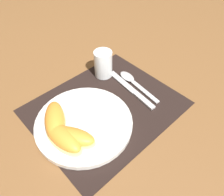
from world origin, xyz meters
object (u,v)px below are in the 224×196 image
(plate, at_px, (84,123))
(citrus_wedge_0, at_px, (55,120))
(fork, at_px, (77,118))
(juice_glass, at_px, (103,65))
(knife, at_px, (132,90))
(citrus_wedge_3, at_px, (71,137))
(spoon, at_px, (132,80))
(citrus_wedge_2, at_px, (63,137))
(citrus_wedge_1, at_px, (57,129))

(plate, distance_m, citrus_wedge_0, 0.08)
(fork, bearing_deg, plate, -72.73)
(juice_glass, relative_size, knife, 0.43)
(juice_glass, height_order, citrus_wedge_3, juice_glass)
(spoon, bearing_deg, citrus_wedge_2, -170.72)
(knife, bearing_deg, citrus_wedge_0, 171.56)
(fork, relative_size, citrus_wedge_0, 1.13)
(spoon, distance_m, citrus_wedge_1, 0.30)
(plate, height_order, citrus_wedge_3, citrus_wedge_3)
(plate, relative_size, citrus_wedge_2, 2.02)
(juice_glass, xyz_separation_m, citrus_wedge_1, (-0.25, -0.11, -0.01))
(plate, bearing_deg, citrus_wedge_2, -168.94)
(fork, relative_size, citrus_wedge_2, 1.22)
(citrus_wedge_0, bearing_deg, plate, -34.85)
(spoon, bearing_deg, juice_glass, 115.79)
(citrus_wedge_2, bearing_deg, plate, 11.06)
(citrus_wedge_0, relative_size, citrus_wedge_1, 1.15)
(knife, relative_size, citrus_wedge_0, 1.46)
(citrus_wedge_1, bearing_deg, fork, 4.73)
(spoon, height_order, citrus_wedge_2, citrus_wedge_2)
(citrus_wedge_1, relative_size, citrus_wedge_3, 0.92)
(citrus_wedge_0, height_order, citrus_wedge_3, citrus_wedge_0)
(spoon, relative_size, citrus_wedge_3, 1.32)
(spoon, height_order, citrus_wedge_1, citrus_wedge_1)
(knife, height_order, citrus_wedge_3, citrus_wedge_3)
(spoon, bearing_deg, citrus_wedge_3, -167.83)
(spoon, relative_size, citrus_wedge_0, 1.25)
(knife, bearing_deg, plate, -178.77)
(plate, bearing_deg, spoon, 8.69)
(citrus_wedge_1, bearing_deg, spoon, 3.53)
(spoon, bearing_deg, citrus_wedge_0, 178.50)
(juice_glass, distance_m, citrus_wedge_0, 0.26)
(plate, bearing_deg, citrus_wedge_0, 145.15)
(citrus_wedge_3, bearing_deg, juice_glass, 32.36)
(spoon, xyz_separation_m, citrus_wedge_0, (-0.29, 0.01, 0.03))
(citrus_wedge_1, bearing_deg, knife, -2.61)
(knife, xyz_separation_m, citrus_wedge_2, (-0.27, -0.02, 0.03))
(knife, height_order, citrus_wedge_1, citrus_wedge_1)
(plate, relative_size, citrus_wedge_0, 1.86)
(knife, relative_size, spoon, 1.17)
(knife, distance_m, spoon, 0.04)
(knife, xyz_separation_m, citrus_wedge_3, (-0.25, -0.03, 0.03))
(citrus_wedge_3, bearing_deg, citrus_wedge_0, 92.15)
(plate, distance_m, citrus_wedge_3, 0.07)
(citrus_wedge_0, distance_m, citrus_wedge_3, 0.07)
(plate, height_order, knife, plate)
(juice_glass, relative_size, citrus_wedge_2, 0.69)
(juice_glass, relative_size, fork, 0.56)
(citrus_wedge_2, bearing_deg, knife, 3.98)
(citrus_wedge_0, bearing_deg, citrus_wedge_3, -87.85)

